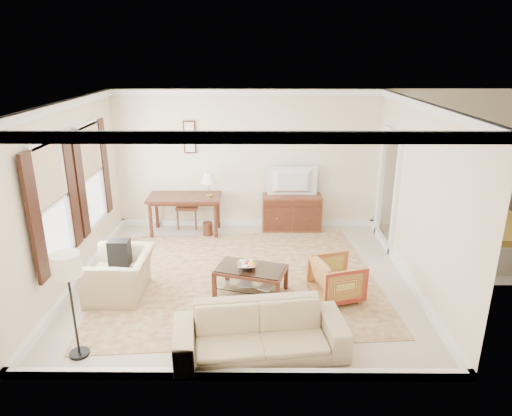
{
  "coord_description": "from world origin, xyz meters",
  "views": [
    {
      "loc": [
        0.24,
        -6.83,
        3.63
      ],
      "look_at": [
        0.2,
        0.3,
        1.15
      ],
      "focal_mm": 32.0,
      "sensor_mm": 36.0,
      "label": 1
    }
  ],
  "objects_px": {
    "club_armchair": "(119,268)",
    "tv": "(293,173)",
    "sideboard": "(291,213)",
    "coffee_table": "(251,274)",
    "striped_armchair": "(337,277)",
    "writing_desk": "(185,201)",
    "sofa": "(260,325)"
  },
  "relations": [
    {
      "from": "club_armchair",
      "to": "tv",
      "type": "bearing_deg",
      "value": 134.64
    },
    {
      "from": "sideboard",
      "to": "tv",
      "type": "xyz_separation_m",
      "value": [
        0.0,
        -0.02,
        0.87
      ]
    },
    {
      "from": "coffee_table",
      "to": "striped_armchair",
      "type": "xyz_separation_m",
      "value": [
        1.31,
        -0.13,
        0.01
      ]
    },
    {
      "from": "tv",
      "to": "coffee_table",
      "type": "relative_size",
      "value": 0.83
    },
    {
      "from": "writing_desk",
      "to": "club_armchair",
      "type": "relative_size",
      "value": 1.39
    },
    {
      "from": "striped_armchair",
      "to": "coffee_table",
      "type": "bearing_deg",
      "value": 67.66
    },
    {
      "from": "coffee_table",
      "to": "striped_armchair",
      "type": "relative_size",
      "value": 1.67
    },
    {
      "from": "writing_desk",
      "to": "sofa",
      "type": "xyz_separation_m",
      "value": [
        1.54,
        -4.01,
        -0.28
      ]
    },
    {
      "from": "coffee_table",
      "to": "sideboard",
      "type": "bearing_deg",
      "value": 73.35
    },
    {
      "from": "tv",
      "to": "sofa",
      "type": "bearing_deg",
      "value": 80.87
    },
    {
      "from": "sideboard",
      "to": "club_armchair",
      "type": "height_order",
      "value": "club_armchair"
    },
    {
      "from": "coffee_table",
      "to": "club_armchair",
      "type": "relative_size",
      "value": 1.13
    },
    {
      "from": "coffee_table",
      "to": "writing_desk",
      "type": "bearing_deg",
      "value": 119.07
    },
    {
      "from": "writing_desk",
      "to": "striped_armchair",
      "type": "relative_size",
      "value": 2.07
    },
    {
      "from": "striped_armchair",
      "to": "sofa",
      "type": "bearing_deg",
      "value": 122.58
    },
    {
      "from": "coffee_table",
      "to": "sofa",
      "type": "bearing_deg",
      "value": -84.65
    },
    {
      "from": "striped_armchair",
      "to": "sofa",
      "type": "distance_m",
      "value": 1.8
    },
    {
      "from": "writing_desk",
      "to": "club_armchair",
      "type": "bearing_deg",
      "value": -103.67
    },
    {
      "from": "sideboard",
      "to": "coffee_table",
      "type": "height_order",
      "value": "sideboard"
    },
    {
      "from": "striped_armchair",
      "to": "tv",
      "type": "bearing_deg",
      "value": -6.72
    },
    {
      "from": "writing_desk",
      "to": "sofa",
      "type": "relative_size",
      "value": 0.69
    },
    {
      "from": "writing_desk",
      "to": "sideboard",
      "type": "xyz_separation_m",
      "value": [
        2.21,
        0.2,
        -0.32
      ]
    },
    {
      "from": "sideboard",
      "to": "striped_armchair",
      "type": "xyz_separation_m",
      "value": [
        0.5,
        -2.85,
        -0.02
      ]
    },
    {
      "from": "striped_armchair",
      "to": "sofa",
      "type": "relative_size",
      "value": 0.33
    },
    {
      "from": "tv",
      "to": "striped_armchair",
      "type": "xyz_separation_m",
      "value": [
        0.5,
        -2.83,
        -0.89
      ]
    },
    {
      "from": "sideboard",
      "to": "coffee_table",
      "type": "distance_m",
      "value": 2.84
    },
    {
      "from": "writing_desk",
      "to": "club_armchair",
      "type": "xyz_separation_m",
      "value": [
        -0.62,
        -2.56,
        -0.23
      ]
    },
    {
      "from": "striped_armchair",
      "to": "sofa",
      "type": "xyz_separation_m",
      "value": [
        -1.17,
        -1.36,
        0.06
      ]
    },
    {
      "from": "tv",
      "to": "sofa",
      "type": "height_order",
      "value": "tv"
    },
    {
      "from": "striped_armchair",
      "to": "writing_desk",
      "type": "bearing_deg",
      "value": 28.97
    },
    {
      "from": "tv",
      "to": "coffee_table",
      "type": "height_order",
      "value": "tv"
    },
    {
      "from": "club_armchair",
      "to": "sofa",
      "type": "height_order",
      "value": "club_armchair"
    }
  ]
}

